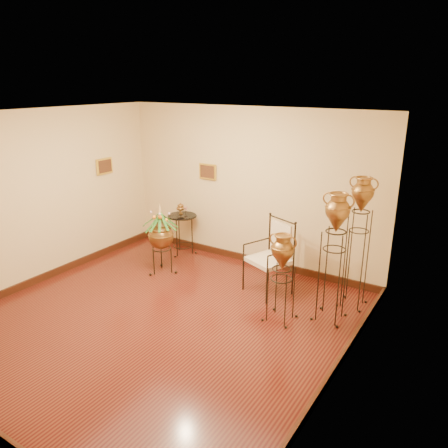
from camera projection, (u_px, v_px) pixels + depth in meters
The scene contains 8 objects.
ground at pixel (159, 319), 6.15m from camera, with size 5.00×5.00×0.00m, color #5D2416.
room_shell at pixel (153, 201), 5.61m from camera, with size 5.02×5.02×2.81m.
amphora_tall at pixel (358, 242), 6.24m from camera, with size 0.39×0.39×1.97m.
amphora_mid at pixel (334, 257), 5.89m from camera, with size 0.54×0.54×1.85m.
amphora_short at pixel (281, 278), 5.95m from camera, with size 0.43×0.43×1.29m.
planter_urn at pixel (161, 234), 7.46m from camera, with size 0.86×0.86×1.27m.
armchair at pixel (268, 257), 6.77m from camera, with size 0.84×0.82×1.18m.
side_table at pixel (183, 233), 8.37m from camera, with size 0.56×0.56×0.98m.
Camera 1 is at (3.68, -4.07, 3.21)m, focal length 35.00 mm.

